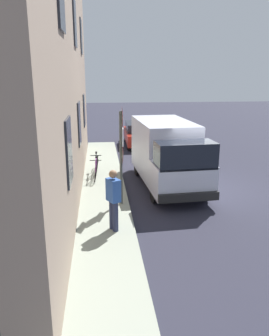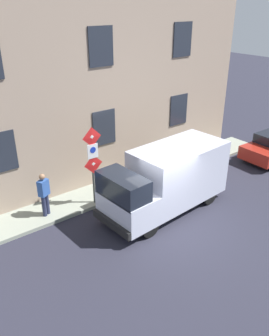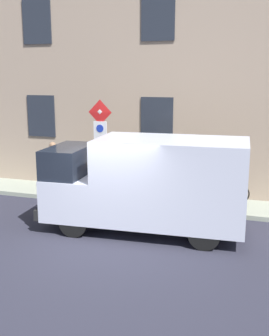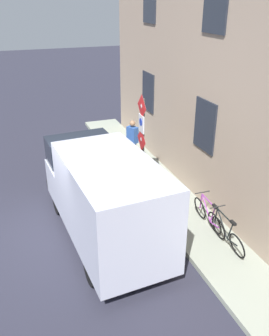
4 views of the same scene
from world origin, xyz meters
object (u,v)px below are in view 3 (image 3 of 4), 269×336
(delivery_van, at_px, (148,182))
(pedestrian, at_px, (53,165))
(sign_post_stacked, at_px, (101,139))
(bicycle_black, at_px, (222,191))
(bicycle_purple, at_px, (196,189))

(delivery_van, xyz_separation_m, pedestrian, (2.28, 4.07, -0.26))
(delivery_van, bearing_deg, pedestrian, -33.02)
(sign_post_stacked, xyz_separation_m, pedestrian, (0.38, 1.93, -1.05))
(sign_post_stacked, xyz_separation_m, delivery_van, (-1.90, -2.14, -0.79))
(sign_post_stacked, relative_size, pedestrian, 1.79)
(delivery_van, xyz_separation_m, bicycle_black, (2.78, -1.60, -0.82))
(sign_post_stacked, relative_size, bicycle_black, 1.80)
(sign_post_stacked, relative_size, bicycle_purple, 1.80)
(delivery_van, height_order, pedestrian, delivery_van)
(delivery_van, bearing_deg, sign_post_stacked, -45.35)
(bicycle_black, relative_size, pedestrian, 1.00)
(bicycle_purple, bearing_deg, delivery_van, 76.22)
(delivery_van, relative_size, bicycle_purple, 3.18)
(sign_post_stacked, bearing_deg, pedestrian, 78.74)
(bicycle_purple, distance_m, pedestrian, 4.91)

